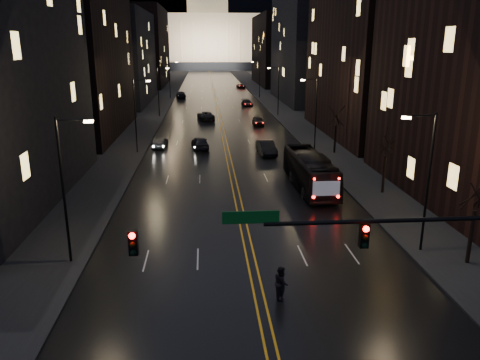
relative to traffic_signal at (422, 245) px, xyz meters
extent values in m
cube|color=black|center=(-5.91, 130.00, -5.09)|extent=(20.00, 320.00, 0.02)
cube|color=black|center=(-19.91, 130.00, -5.02)|extent=(8.00, 320.00, 0.16)
cube|color=black|center=(8.09, 130.00, -5.02)|extent=(8.00, 320.00, 0.16)
cube|color=orange|center=(-5.91, 130.00, -5.08)|extent=(0.62, 320.00, 0.01)
cube|color=black|center=(-26.91, 54.00, 8.90)|extent=(12.00, 30.00, 28.00)
cube|color=black|center=(-26.91, 92.00, 4.90)|extent=(12.00, 34.00, 20.00)
cube|color=black|center=(-26.91, 140.00, 6.90)|extent=(12.00, 40.00, 24.00)
cube|color=black|center=(15.09, 92.00, 7.90)|extent=(12.00, 34.00, 26.00)
cube|color=black|center=(15.09, 140.00, 5.90)|extent=(12.00, 40.00, 22.00)
cube|color=black|center=(-5.91, 250.00, -3.10)|extent=(90.00, 50.00, 4.00)
cube|color=#F7CA8F|center=(-5.91, 250.00, 10.90)|extent=(80.00, 36.00, 24.00)
cylinder|color=black|center=(-0.41, 0.00, 1.10)|extent=(12.00, 0.18, 0.18)
cube|color=black|center=(-11.41, 0.00, 0.50)|extent=(0.35, 0.30, 1.00)
cube|color=black|center=(-2.41, 0.00, 0.50)|extent=(0.35, 0.30, 1.00)
sphere|color=#FF0705|center=(-11.41, -0.18, 0.85)|extent=(0.24, 0.24, 0.24)
sphere|color=#FF0705|center=(-2.41, -0.18, 0.85)|extent=(0.24, 0.24, 0.24)
cube|color=#053F14|center=(-6.91, 0.00, 1.40)|extent=(2.20, 0.06, 0.50)
cylinder|color=black|center=(5.09, 10.00, -0.60)|extent=(0.16, 0.16, 9.00)
cylinder|color=black|center=(4.19, 10.00, 3.70)|extent=(1.80, 0.10, 0.10)
cube|color=#FFD199|center=(3.29, 10.00, 3.60)|extent=(0.50, 0.25, 0.15)
cylinder|color=black|center=(-16.91, 10.00, -0.60)|extent=(0.16, 0.16, 9.00)
cylinder|color=black|center=(-16.01, 10.00, 3.70)|extent=(1.80, 0.10, 0.10)
cube|color=#FFD199|center=(-15.11, 10.00, 3.60)|extent=(0.50, 0.25, 0.15)
cylinder|color=black|center=(5.09, 40.00, -0.60)|extent=(0.16, 0.16, 9.00)
cylinder|color=black|center=(4.19, 40.00, 3.70)|extent=(1.80, 0.10, 0.10)
cube|color=#FFD199|center=(3.29, 40.00, 3.60)|extent=(0.50, 0.25, 0.15)
cylinder|color=black|center=(-16.91, 40.00, -0.60)|extent=(0.16, 0.16, 9.00)
cylinder|color=black|center=(-16.01, 40.00, 3.70)|extent=(1.80, 0.10, 0.10)
cube|color=#FFD199|center=(-15.11, 40.00, 3.60)|extent=(0.50, 0.25, 0.15)
cylinder|color=black|center=(5.09, 70.00, -0.60)|extent=(0.16, 0.16, 9.00)
cylinder|color=black|center=(4.19, 70.00, 3.70)|extent=(1.80, 0.10, 0.10)
cube|color=#FFD199|center=(3.29, 70.00, 3.60)|extent=(0.50, 0.25, 0.15)
cylinder|color=black|center=(-16.91, 70.00, -0.60)|extent=(0.16, 0.16, 9.00)
cylinder|color=black|center=(-16.01, 70.00, 3.70)|extent=(1.80, 0.10, 0.10)
cube|color=#FFD199|center=(-15.11, 70.00, 3.60)|extent=(0.50, 0.25, 0.15)
cylinder|color=black|center=(5.09, 100.00, -0.60)|extent=(0.16, 0.16, 9.00)
cylinder|color=black|center=(4.19, 100.00, 3.70)|extent=(1.80, 0.10, 0.10)
cube|color=#FFD199|center=(3.29, 100.00, 3.60)|extent=(0.50, 0.25, 0.15)
cylinder|color=black|center=(-16.91, 100.00, -0.60)|extent=(0.16, 0.16, 9.00)
cylinder|color=black|center=(-16.01, 100.00, 3.70)|extent=(1.80, 0.10, 0.10)
cube|color=#FFD199|center=(-15.11, 100.00, 3.60)|extent=(0.50, 0.25, 0.15)
cylinder|color=black|center=(7.09, 8.00, -3.35)|extent=(0.24, 0.24, 3.50)
cylinder|color=black|center=(7.09, 22.00, -3.35)|extent=(0.24, 0.24, 3.50)
cylinder|color=black|center=(7.09, 38.00, -3.35)|extent=(0.24, 0.24, 3.50)
imported|color=black|center=(0.97, 24.30, -3.48)|extent=(2.98, 11.74, 3.26)
imported|color=black|center=(-9.26, 41.98, -4.29)|extent=(2.52, 5.00, 1.63)
imported|color=black|center=(-14.41, 42.69, -4.41)|extent=(1.79, 4.32, 1.39)
imported|color=black|center=(-8.41, 65.68, -4.32)|extent=(3.29, 5.89, 1.56)
imported|color=black|center=(-14.41, 101.50, -4.28)|extent=(2.87, 5.87, 1.64)
imported|color=black|center=(-1.23, 38.27, -4.27)|extent=(2.16, 5.18, 1.66)
imported|color=black|center=(0.17, 59.38, -4.35)|extent=(1.80, 4.43, 1.51)
imported|color=black|center=(0.53, 83.69, -4.40)|extent=(2.42, 5.01, 1.41)
imported|color=black|center=(2.59, 127.21, -4.45)|extent=(2.67, 4.88, 1.30)
imported|color=black|center=(-4.72, 5.00, -4.34)|extent=(0.41, 0.59, 1.53)
imported|color=black|center=(-4.80, 5.00, -4.19)|extent=(0.50, 0.89, 1.82)
camera|label=1|loc=(-8.58, -16.68, 7.76)|focal=35.00mm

